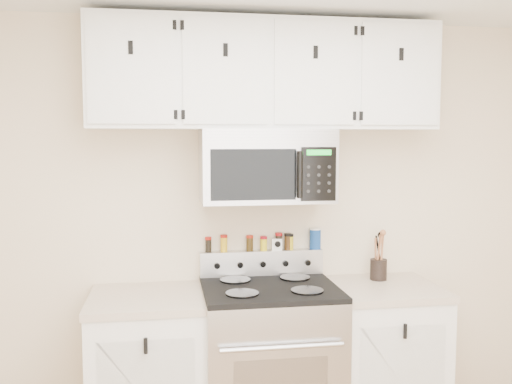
{
  "coord_description": "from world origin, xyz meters",
  "views": [
    {
      "loc": [
        -0.58,
        -1.7,
        1.78
      ],
      "look_at": [
        -0.08,
        1.45,
        1.49
      ],
      "focal_mm": 40.0,
      "sensor_mm": 36.0,
      "label": 1
    }
  ],
  "objects_px": {
    "range": "(270,365)",
    "utensil_crock": "(378,268)",
    "salt_canister": "(315,238)",
    "microwave": "(266,166)"
  },
  "relations": [
    {
      "from": "range",
      "to": "utensil_crock",
      "type": "relative_size",
      "value": 3.69
    },
    {
      "from": "range",
      "to": "microwave",
      "type": "bearing_deg",
      "value": 89.77
    },
    {
      "from": "utensil_crock",
      "to": "microwave",
      "type": "bearing_deg",
      "value": -177.81
    },
    {
      "from": "range",
      "to": "utensil_crock",
      "type": "distance_m",
      "value": 0.89
    },
    {
      "from": "utensil_crock",
      "to": "range",
      "type": "bearing_deg",
      "value": -167.75
    },
    {
      "from": "range",
      "to": "utensil_crock",
      "type": "bearing_deg",
      "value": 12.25
    },
    {
      "from": "range",
      "to": "salt_canister",
      "type": "height_order",
      "value": "salt_canister"
    },
    {
      "from": "range",
      "to": "utensil_crock",
      "type": "xyz_separation_m",
      "value": [
        0.71,
        0.15,
        0.51
      ]
    },
    {
      "from": "microwave",
      "to": "salt_canister",
      "type": "relative_size",
      "value": 5.85
    },
    {
      "from": "salt_canister",
      "to": "utensil_crock",
      "type": "bearing_deg",
      "value": -19.22
    }
  ]
}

